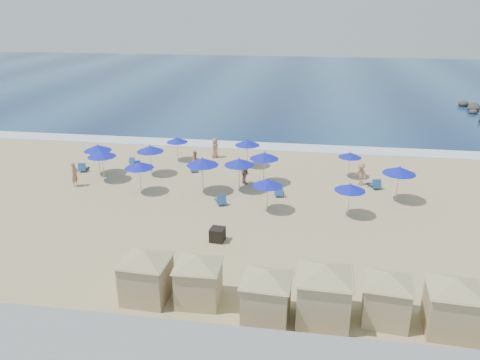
% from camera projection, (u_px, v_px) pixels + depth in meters
% --- Properties ---
extents(ground, '(160.00, 160.00, 0.00)m').
position_uv_depth(ground, '(239.00, 217.00, 29.45)').
color(ground, tan).
rests_on(ground, ground).
extents(ocean, '(160.00, 80.00, 0.06)m').
position_uv_depth(ocean, '(288.00, 81.00, 80.26)').
color(ocean, navy).
rests_on(ocean, ground).
extents(surf_line, '(160.00, 2.50, 0.08)m').
position_uv_depth(surf_line, '(264.00, 146.00, 43.76)').
color(surf_line, white).
rests_on(surf_line, ground).
extents(seawall, '(160.00, 6.10, 1.22)m').
position_uv_depth(seawall, '(181.00, 360.00, 16.75)').
color(seawall, gray).
rests_on(seawall, ground).
extents(trash_bin, '(0.86, 0.86, 0.78)m').
position_uv_depth(trash_bin, '(217.00, 235.00, 26.36)').
color(trash_bin, black).
rests_on(trash_bin, ground).
extents(cabana_0, '(4.28, 4.28, 2.69)m').
position_uv_depth(cabana_0, '(146.00, 269.00, 20.83)').
color(cabana_0, tan).
rests_on(cabana_0, ground).
extents(cabana_1, '(4.07, 4.07, 2.55)m').
position_uv_depth(cabana_1, '(198.00, 273.00, 20.65)').
color(cabana_1, tan).
rests_on(cabana_1, ground).
extents(cabana_2, '(4.16, 4.16, 2.61)m').
position_uv_depth(cabana_2, '(267.00, 288.00, 19.47)').
color(cabana_2, tan).
rests_on(cabana_2, ground).
extents(cabana_3, '(4.68, 4.68, 2.94)m').
position_uv_depth(cabana_3, '(324.00, 285.00, 19.34)').
color(cabana_3, tan).
rests_on(cabana_3, ground).
extents(cabana_4, '(4.02, 4.02, 2.54)m').
position_uv_depth(cabana_4, '(387.00, 291.00, 19.38)').
color(cabana_4, tan).
rests_on(cabana_4, ground).
extents(cabana_5, '(4.31, 4.31, 2.71)m').
position_uv_depth(cabana_5, '(454.00, 298.00, 18.72)').
color(cabana_5, tan).
rests_on(cabana_5, ground).
extents(umbrella_0, '(2.16, 2.16, 2.46)m').
position_uv_depth(umbrella_0, '(102.00, 154.00, 34.75)').
color(umbrella_0, '#A5A8AD').
rests_on(umbrella_0, ground).
extents(umbrella_1, '(2.17, 2.17, 2.48)m').
position_uv_depth(umbrella_1, '(98.00, 148.00, 36.09)').
color(umbrella_1, '#A5A8AD').
rests_on(umbrella_1, ground).
extents(umbrella_2, '(2.15, 2.15, 2.44)m').
position_uv_depth(umbrella_2, '(150.00, 149.00, 35.98)').
color(umbrella_2, '#A5A8AD').
rests_on(umbrella_2, ground).
extents(umbrella_3, '(2.09, 2.09, 2.38)m').
position_uv_depth(umbrella_3, '(139.00, 165.00, 32.53)').
color(umbrella_3, '#A5A8AD').
rests_on(umbrella_3, ground).
extents(umbrella_4, '(1.84, 1.84, 2.10)m').
position_uv_depth(umbrella_4, '(177.00, 140.00, 39.39)').
color(umbrella_4, '#A5A8AD').
rests_on(umbrella_4, ground).
extents(umbrella_5, '(2.20, 2.20, 2.51)m').
position_uv_depth(umbrella_5, '(239.00, 162.00, 32.82)').
color(umbrella_5, '#A5A8AD').
rests_on(umbrella_5, ground).
extents(umbrella_6, '(2.00, 2.00, 2.27)m').
position_uv_depth(umbrella_6, '(268.00, 183.00, 29.59)').
color(umbrella_6, '#A5A8AD').
rests_on(umbrella_6, ground).
extents(umbrella_7, '(2.06, 2.06, 2.35)m').
position_uv_depth(umbrella_7, '(247.00, 143.00, 37.85)').
color(umbrella_7, '#A5A8AD').
rests_on(umbrella_7, ground).
extents(umbrella_8, '(2.20, 2.20, 2.50)m').
position_uv_depth(umbrella_8, '(264.00, 156.00, 34.18)').
color(umbrella_8, '#A5A8AD').
rests_on(umbrella_8, ground).
extents(umbrella_9, '(1.81, 1.81, 2.06)m').
position_uv_depth(umbrella_9, '(350.00, 155.00, 35.58)').
color(umbrella_9, '#A5A8AD').
rests_on(umbrella_9, ground).
extents(umbrella_10, '(2.25, 2.25, 2.56)m').
position_uv_depth(umbrella_10, '(399.00, 170.00, 31.02)').
color(umbrella_10, '#A5A8AD').
rests_on(umbrella_10, ground).
extents(umbrella_11, '(1.97, 1.97, 2.25)m').
position_uv_depth(umbrella_11, '(350.00, 187.00, 28.89)').
color(umbrella_11, '#A5A8AD').
rests_on(umbrella_11, ground).
extents(umbrella_12, '(2.32, 2.32, 2.64)m').
position_uv_depth(umbrella_12, '(202.00, 162.00, 32.51)').
color(umbrella_12, '#A5A8AD').
rests_on(umbrella_12, ground).
extents(beach_chair_0, '(0.88, 1.45, 0.74)m').
position_uv_depth(beach_chair_0, '(83.00, 168.00, 37.46)').
color(beach_chair_0, navy).
rests_on(beach_chair_0, ground).
extents(beach_chair_1, '(0.60, 1.17, 0.62)m').
position_uv_depth(beach_chair_1, '(134.00, 161.00, 39.17)').
color(beach_chair_1, navy).
rests_on(beach_chair_1, ground).
extents(beach_chair_2, '(0.72, 1.22, 0.63)m').
position_uv_depth(beach_chair_2, '(194.00, 169.00, 37.34)').
color(beach_chair_2, navy).
rests_on(beach_chair_2, ground).
extents(beach_chair_3, '(1.07, 1.49, 0.75)m').
position_uv_depth(beach_chair_3, '(221.00, 200.00, 31.30)').
color(beach_chair_3, navy).
rests_on(beach_chair_3, ground).
extents(beach_chair_4, '(0.62, 1.32, 0.72)m').
position_uv_depth(beach_chair_4, '(279.00, 192.00, 32.67)').
color(beach_chair_4, navy).
rests_on(beach_chair_4, ground).
extents(beach_chair_5, '(0.93, 1.50, 0.77)m').
position_uv_depth(beach_chair_5, '(375.00, 184.00, 34.01)').
color(beach_chair_5, navy).
rests_on(beach_chair_5, ground).
extents(beachgoer_0, '(0.48, 0.69, 1.84)m').
position_uv_depth(beachgoer_0, '(75.00, 174.00, 34.09)').
color(beachgoer_0, '#A5785B').
rests_on(beachgoer_0, ground).
extents(beachgoer_1, '(0.93, 0.98, 1.59)m').
position_uv_depth(beachgoer_1, '(196.00, 160.00, 37.48)').
color(beachgoer_1, '#A5785B').
rests_on(beachgoer_1, ground).
extents(beachgoer_2, '(1.02, 1.15, 1.87)m').
position_uv_depth(beachgoer_2, '(245.00, 172.00, 34.47)').
color(beachgoer_2, '#A5785B').
rests_on(beachgoer_2, ground).
extents(beachgoer_3, '(1.18, 1.27, 1.71)m').
position_uv_depth(beachgoer_3, '(361.00, 174.00, 34.30)').
color(beachgoer_3, '#A5785B').
rests_on(beachgoer_3, ground).
extents(beachgoer_4, '(0.73, 0.95, 1.73)m').
position_uv_depth(beachgoer_4, '(215.00, 148.00, 40.50)').
color(beachgoer_4, '#A5785B').
rests_on(beachgoer_4, ground).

